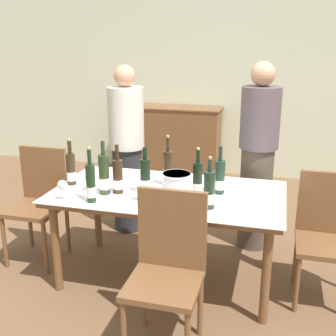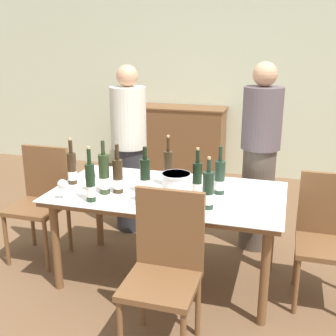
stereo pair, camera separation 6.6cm
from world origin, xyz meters
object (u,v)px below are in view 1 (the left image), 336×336
at_px(wine_glass_2, 141,187).
at_px(wine_bottle_8, 198,181).
at_px(wine_bottle_4, 71,169).
at_px(wine_glass_1, 90,177).
at_px(ice_bucket, 176,185).
at_px(wine_bottle_0, 104,176).
at_px(wine_bottle_7, 145,177).
at_px(wine_bottle_6, 118,177).
at_px(wine_bottle_5, 91,184).
at_px(dining_table, 168,200).
at_px(wine_bottle_1, 209,191).
at_px(wine_bottle_2, 168,169).
at_px(chair_left_end, 39,196).
at_px(person_guest_left, 258,159).
at_px(wine_bottle_3, 220,178).
at_px(wine_glass_0, 62,186).
at_px(chair_right_end, 327,229).
at_px(chair_near_front, 168,262).
at_px(sideboard_cabinet, 169,141).
at_px(person_host, 127,151).

bearing_deg(wine_glass_2, wine_bottle_8, 25.35).
relative_size(wine_bottle_4, wine_glass_1, 2.43).
xyz_separation_m(ice_bucket, wine_bottle_0, (-0.52, -0.06, 0.04)).
relative_size(wine_bottle_7, wine_glass_2, 2.42).
relative_size(wine_bottle_4, wine_bottle_6, 1.00).
height_order(wine_bottle_5, wine_bottle_7, wine_bottle_5).
bearing_deg(dining_table, wine_glass_2, -119.71).
bearing_deg(wine_bottle_1, dining_table, 145.43).
distance_m(wine_bottle_2, wine_bottle_7, 0.23).
relative_size(wine_bottle_2, chair_left_end, 0.42).
height_order(ice_bucket, wine_bottle_1, wine_bottle_1).
bearing_deg(person_guest_left, wine_bottle_3, -108.43).
height_order(wine_bottle_7, wine_glass_0, wine_bottle_7).
bearing_deg(wine_bottle_4, wine_bottle_0, -21.19).
distance_m(wine_bottle_0, chair_right_end, 1.62).
relative_size(wine_glass_0, chair_near_front, 0.15).
height_order(chair_right_end, person_guest_left, person_guest_left).
bearing_deg(chair_near_front, sideboard_cabinet, 104.91).
bearing_deg(chair_right_end, dining_table, -175.61).
distance_m(ice_bucket, wine_bottle_5, 0.59).
distance_m(sideboard_cabinet, wine_bottle_6, 2.74).
relative_size(dining_table, chair_near_front, 1.76).
relative_size(wine_bottle_4, wine_bottle_8, 1.00).
distance_m(sideboard_cabinet, wine_bottle_5, 2.94).
relative_size(dining_table, person_host, 1.07).
relative_size(wine_bottle_4, wine_bottle_5, 0.93).
distance_m(wine_bottle_2, wine_bottle_4, 0.74).
xyz_separation_m(wine_bottle_0, wine_bottle_4, (-0.33, 0.13, -0.02)).
bearing_deg(wine_bottle_3, wine_glass_0, -157.83).
bearing_deg(sideboard_cabinet, chair_near_front, -75.09).
distance_m(wine_glass_1, chair_near_front, 0.96).
xyz_separation_m(wine_glass_1, chair_left_end, (-0.58, 0.22, -0.29)).
distance_m(chair_right_end, person_host, 1.90).
xyz_separation_m(ice_bucket, wine_bottle_6, (-0.43, -0.02, 0.02)).
distance_m(wine_bottle_5, chair_right_end, 1.68).
relative_size(wine_bottle_2, wine_bottle_3, 1.11).
bearing_deg(ice_bucket, wine_glass_0, -161.46).
bearing_deg(sideboard_cabinet, person_guest_left, -54.97).
distance_m(wine_bottle_6, wine_glass_2, 0.24).
relative_size(sideboard_cabinet, chair_near_front, 1.47).
xyz_separation_m(wine_bottle_0, wine_bottle_2, (0.39, 0.29, -0.01)).
relative_size(wine_glass_1, person_host, 0.09).
distance_m(sideboard_cabinet, person_guest_left, 2.26).
height_order(wine_bottle_3, wine_glass_0, wine_bottle_3).
xyz_separation_m(dining_table, wine_bottle_2, (-0.03, 0.12, 0.20)).
xyz_separation_m(sideboard_cabinet, wine_bottle_3, (1.05, -2.51, 0.37)).
bearing_deg(wine_glass_0, wine_glass_2, 13.73).
bearing_deg(person_guest_left, wine_bottle_1, -104.48).
height_order(wine_bottle_2, wine_bottle_5, wine_bottle_2).
distance_m(chair_left_end, person_host, 0.91).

